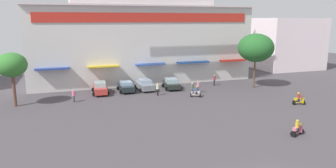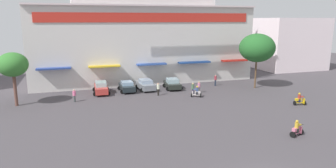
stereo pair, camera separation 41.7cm
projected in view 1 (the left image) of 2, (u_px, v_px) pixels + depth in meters
The scene contains 17 objects.
ground_plane at pixel (194, 119), 30.97m from camera, with size 128.00×128.00×0.00m, color #484348.
colonial_building at pixel (141, 22), 49.80m from camera, with size 34.42×14.78×21.53m.
flank_building_right at pixel (283, 43), 63.43m from camera, with size 12.42×11.83×10.13m.
plaza_tree_0 at pixel (12, 65), 34.68m from camera, with size 3.38×3.63×6.24m.
plaza_tree_1 at pixel (256, 48), 44.14m from camera, with size 5.06×5.18×7.91m.
parked_car_0 at pixel (100, 88), 41.54m from camera, with size 2.39×4.47×1.62m.
parked_car_1 at pixel (126, 86), 42.71m from camera, with size 2.33×3.84×1.44m.
parked_car_2 at pixel (145, 85), 43.70m from camera, with size 2.59×4.34×1.52m.
parked_car_3 at pixel (171, 84), 44.41m from camera, with size 2.66×3.99×1.53m.
scooter_rider_0 at pixel (299, 100), 36.22m from camera, with size 1.43×0.78×1.49m.
scooter_rider_2 at pixel (297, 129), 26.59m from camera, with size 1.46×0.93×1.46m.
scooter_rider_5 at pixel (196, 92), 39.77m from camera, with size 1.41×1.08×1.50m.
pedestrian_0 at pixel (192, 88), 40.37m from camera, with size 0.49×0.49×1.74m.
pedestrian_1 at pixel (214, 79), 46.56m from camera, with size 0.44×0.44×1.67m.
pedestrian_2 at pixel (158, 88), 40.50m from camera, with size 0.50×0.50×1.71m.
pedestrian_3 at pixel (74, 95), 37.25m from camera, with size 0.50×0.50×1.57m.
pedestrian_4 at pixel (198, 86), 42.10m from camera, with size 0.53×0.53×1.58m.
Camera 1 is at (-11.81, -14.23, 9.88)m, focal length 32.93 mm.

